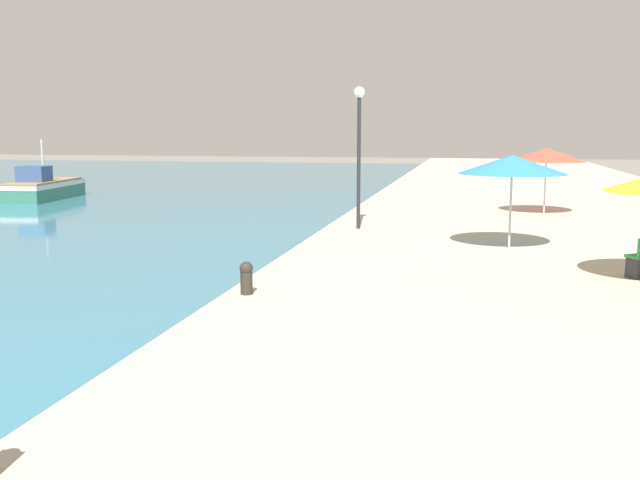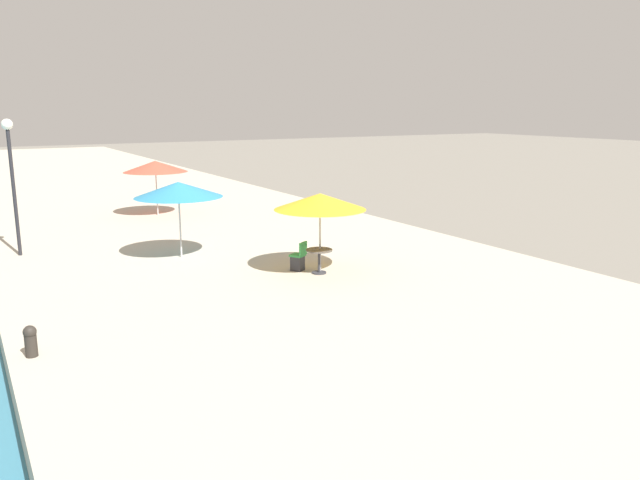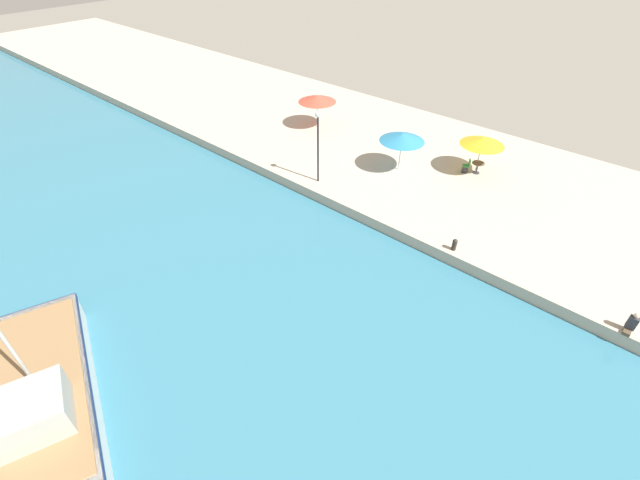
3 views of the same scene
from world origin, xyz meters
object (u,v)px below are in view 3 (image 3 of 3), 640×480
cafe_umbrella_striped (317,98)px  person_at_quay (632,324)px  cafe_umbrella_pink (483,141)px  mooring_bollard (455,244)px  cafe_umbrella_white (402,137)px  lamppost (318,135)px  fishing_boat_near (44,399)px  cafe_chair_left (466,168)px  cafe_table (478,166)px

cafe_umbrella_striped → person_at_quay: size_ratio=2.94×
cafe_umbrella_pink → mooring_bollard: bearing=-161.9°
cafe_umbrella_white → lamppost: (-4.65, 3.04, 0.81)m
fishing_boat_near → lamppost: 18.42m
lamppost → cafe_chair_left: bearing=-42.3°
cafe_umbrella_striped → cafe_chair_left: cafe_umbrella_striped is taller
fishing_boat_near → cafe_table: size_ratio=11.73×
cafe_umbrella_striped → cafe_table: 13.01m
cafe_umbrella_white → mooring_bollard: (-5.31, -6.75, -1.93)m
person_at_quay → fishing_boat_near: bearing=139.4°
person_at_quay → lamppost: size_ratio=0.22×
cafe_umbrella_white → cafe_table: size_ratio=3.62×
lamppost → mooring_bollard: bearing=-93.9°
cafe_umbrella_white → cafe_umbrella_striped: (1.70, 8.70, -0.03)m
cafe_umbrella_pink → cafe_umbrella_striped: 12.79m
cafe_table → mooring_bollard: cafe_table is taller
person_at_quay → lamppost: lamppost is taller
cafe_table → mooring_bollard: size_ratio=1.22×
cafe_umbrella_striped → fishing_boat_near: bearing=-160.4°
cafe_umbrella_white → cafe_chair_left: (2.55, -3.53, -1.96)m
mooring_bollard → cafe_umbrella_pink: bearing=18.1°
cafe_umbrella_white → cafe_chair_left: size_ratio=3.18×
person_at_quay → mooring_bollard: (0.13, 7.93, -0.09)m
cafe_umbrella_striped → person_at_quay: (-7.15, -23.37, -1.82)m
fishing_boat_near → cafe_umbrella_striped: (24.31, 8.64, 1.96)m
cafe_umbrella_white → cafe_table: (2.94, -4.14, -1.75)m
person_at_quay → mooring_bollard: size_ratio=1.52×
cafe_umbrella_white → lamppost: lamppost is taller
cafe_umbrella_pink → person_at_quay: (-8.48, -10.65, -1.74)m
cafe_umbrella_pink → cafe_table: cafe_umbrella_pink is taller
cafe_umbrella_pink → cafe_table: bearing=-130.6°
cafe_umbrella_white → mooring_bollard: bearing=-128.2°
cafe_chair_left → lamppost: (-7.20, 6.56, 2.77)m
fishing_boat_near → cafe_umbrella_white: size_ratio=3.24×
cafe_table → person_at_quay: bearing=-128.5°
cafe_table → cafe_chair_left: cafe_chair_left is taller
cafe_chair_left → fishing_boat_near: bearing=139.8°
fishing_boat_near → cafe_umbrella_pink: 26.03m
cafe_chair_left → mooring_bollard: (-7.87, -3.23, 0.02)m
cafe_umbrella_striped → person_at_quay: 24.51m
cafe_umbrella_white → cafe_umbrella_striped: 8.86m
cafe_umbrella_white → cafe_umbrella_striped: size_ratio=0.99×
cafe_umbrella_striped → cafe_chair_left: 12.40m
fishing_boat_near → cafe_umbrella_white: (22.61, -0.06, 1.99)m
cafe_umbrella_pink → person_at_quay: size_ratio=2.79×
fishing_boat_near → cafe_umbrella_white: bearing=19.5°
cafe_table → cafe_chair_left: size_ratio=0.88×
mooring_bollard → lamppost: lamppost is taller
cafe_umbrella_striped → lamppost: (-6.35, -5.66, 0.84)m
fishing_boat_near → person_at_quay: size_ratio=9.47×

